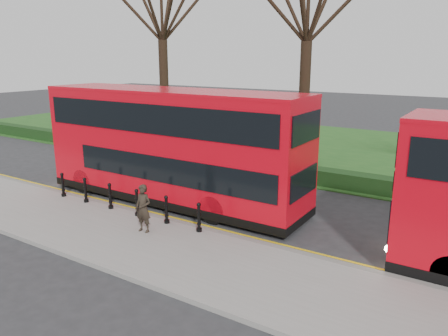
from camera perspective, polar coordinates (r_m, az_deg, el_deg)
The scene contains 11 objects.
ground at distance 18.14m, azimuth -8.49°, elevation -5.24°, with size 120.00×120.00×0.00m, color #28282B.
pavement at distance 16.14m, azimuth -15.55°, elevation -7.90°, with size 60.00×4.00×0.15m, color gray.
kerb at distance 17.42m, azimuth -10.66°, elevation -5.91°, with size 60.00×0.25×0.16m, color slate.
grass_verge at distance 30.61m, azimuth 10.23°, elevation 2.88°, with size 60.00×18.00×0.06m, color #1D4E1A.
hedge at distance 23.33m, azimuth 2.46°, elevation 0.41°, with size 60.00×0.90×0.80m, color black.
yellow_line_outer at distance 17.65m, azimuth -9.98°, elevation -5.85°, with size 60.00×0.10×0.01m, color yellow.
yellow_line_inner at distance 17.79m, azimuth -9.55°, elevation -5.67°, with size 60.00×0.10×0.01m, color yellow.
tree_left at distance 30.06m, azimuth -8.18°, elevation 20.59°, with size 8.21×8.21×12.83m.
bollard_row at distance 17.42m, azimuth -13.02°, elevation -4.05°, with size 7.39×0.15×1.00m.
bus_lead at distance 18.34m, azimuth -6.96°, elevation 2.78°, with size 11.90×2.73×4.74m.
pedestrian at distance 15.27m, azimuth -10.50°, elevation -5.21°, with size 0.61×0.40×1.68m, color black.
Camera 1 is at (11.35, -12.77, 6.08)m, focal length 35.00 mm.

